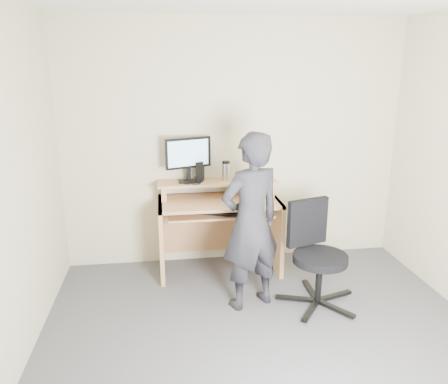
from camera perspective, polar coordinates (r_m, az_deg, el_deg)
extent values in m
plane|color=#595A5E|center=(3.41, 6.38, -20.52)|extent=(3.50, 3.50, 0.00)
cube|color=beige|center=(4.51, 1.39, 6.23)|extent=(3.50, 0.02, 2.50)
cube|color=tan|center=(4.41, -8.15, -6.04)|extent=(0.04, 0.60, 0.75)
cube|color=tan|center=(4.55, 6.69, -5.28)|extent=(0.04, 0.60, 0.75)
cube|color=tan|center=(4.32, -0.63, -1.27)|extent=(1.20, 0.60, 0.03)
cube|color=tan|center=(4.27, -0.48, -2.80)|extent=(1.02, 0.38, 0.02)
cube|color=tan|center=(4.40, -7.87, 0.14)|extent=(0.05, 0.28, 0.15)
cube|color=tan|center=(4.53, 5.91, 0.67)|extent=(0.05, 0.28, 0.15)
cube|color=tan|center=(4.42, -0.89, 1.32)|extent=(1.20, 0.30, 0.02)
cube|color=tan|center=(4.69, -1.07, -3.85)|extent=(1.20, 0.03, 0.65)
cube|color=black|center=(4.38, -4.61, 1.40)|extent=(0.21, 0.13, 0.01)
cube|color=black|center=(4.38, -4.65, 2.39)|extent=(0.05, 0.04, 0.13)
cube|color=black|center=(4.31, -4.69, 5.12)|extent=(0.46, 0.19, 0.30)
cube|color=#93CBFF|center=(4.29, -4.68, 5.07)|extent=(0.40, 0.15, 0.25)
cube|color=black|center=(4.40, -3.14, 2.75)|extent=(0.10, 0.14, 0.20)
cylinder|color=#B8B7BC|center=(4.41, 0.27, 2.67)|extent=(0.09, 0.09, 0.18)
cube|color=black|center=(4.44, 3.39, 1.62)|extent=(0.11, 0.15, 0.01)
cube|color=black|center=(4.30, -4.85, 1.27)|extent=(0.05, 0.05, 0.03)
torus|color=silver|center=(4.45, -3.75, 1.69)|extent=(0.17, 0.17, 0.06)
cube|color=black|center=(4.25, -0.84, -2.53)|extent=(0.49, 0.34, 0.03)
ellipsoid|color=black|center=(4.25, 2.63, -1.10)|extent=(0.11, 0.08, 0.04)
cube|color=black|center=(4.16, 14.22, -13.00)|extent=(0.35, 0.15, 0.03)
cube|color=black|center=(4.20, 11.24, -12.45)|extent=(0.05, 0.36, 0.03)
cube|color=black|center=(4.05, 9.37, -13.56)|extent=(0.35, 0.16, 0.03)
cube|color=black|center=(3.89, 11.29, -14.95)|extent=(0.25, 0.32, 0.03)
cube|color=black|center=(3.97, 14.41, -14.55)|extent=(0.25, 0.32, 0.03)
cylinder|color=black|center=(3.96, 12.28, -11.20)|extent=(0.06, 0.06, 0.38)
cylinder|color=black|center=(3.87, 12.46, -8.47)|extent=(0.47, 0.47, 0.07)
cube|color=black|center=(3.92, 10.84, -3.88)|extent=(0.39, 0.17, 0.42)
imported|color=black|center=(3.67, 3.53, -3.98)|extent=(0.65, 0.54, 1.53)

